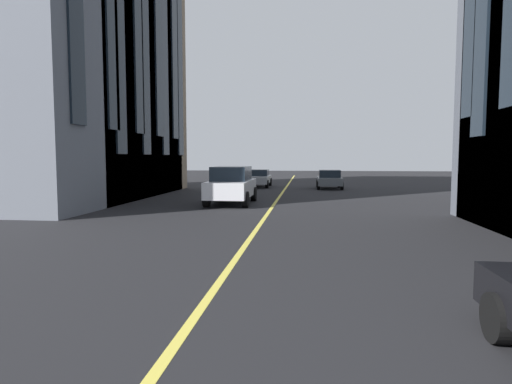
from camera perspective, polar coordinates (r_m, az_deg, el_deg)
name	(u,v)px	position (r m, az deg, el deg)	size (l,w,h in m)	color
lane_centre_line	(264,219)	(16.48, 1.00, -3.59)	(80.00, 0.16, 0.01)	#D8C64C
car_grey_parked_b	(329,179)	(33.01, 9.60, 1.66)	(3.90, 1.89, 1.40)	slate
car_silver_near	(258,178)	(34.52, 0.26, 1.85)	(4.40, 1.95, 1.37)	#B7BABF
car_white_parked_a	(232,185)	(21.90, -3.22, 0.97)	(4.70, 2.14, 1.88)	silver
building_left_far	(81,49)	(29.83, -22.01, 17.04)	(13.49, 9.44, 17.90)	gray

